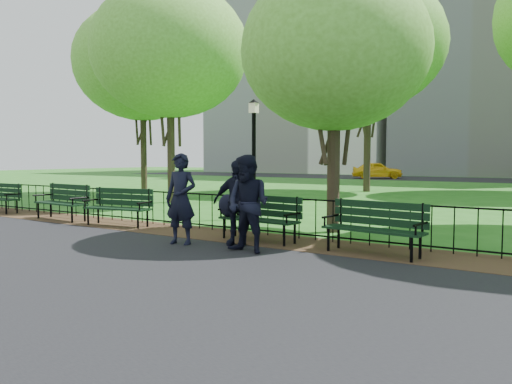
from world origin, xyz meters
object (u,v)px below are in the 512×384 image
Objects in this scene: park_bench_left_a at (120,203)px; lamppost at (254,154)px; park_bench_left_c at (0,194)px; tree_mid_w at (142,63)px; person_left at (181,199)px; tree_near_w at (170,51)px; person_mid at (248,204)px; person_right at (237,203)px; park_bench_main at (245,209)px; taxi at (377,170)px; tree_near_e at (335,51)px; park_bench_left_b at (64,198)px; park_bench_right_a at (376,222)px; tree_far_c at (369,44)px.

lamppost is (2.06, 3.20, 1.27)m from park_bench_left_a.
park_bench_left_c is 0.53× the size of lamppost.
park_bench_left_a is 13.00m from tree_mid_w.
tree_mid_w reaches higher than person_left.
tree_near_w reaches higher than person_mid.
park_bench_left_a is 1.12× the size of person_right.
tree_near_w is 4.57× the size of person_left.
park_bench_main is 0.73m from person_right.
lamppost is 0.84× the size of taxi.
park_bench_main is at bearing -2.67° from park_bench_left_c.
tree_mid_w reaches higher than park_bench_left_a.
tree_near_w is at bearing 156.76° from tree_near_e.
park_bench_left_b is at bearing -56.66° from tree_mid_w.
person_right reaches higher than park_bench_right_a.
person_left is (1.13, -4.42, -0.94)m from lamppost.
park_bench_main is 0.99× the size of park_bench_left_b.
tree_far_c is 18.91m from person_mid.
lamppost is 0.41× the size of tree_near_w.
park_bench_main is 3.96m from park_bench_left_a.
tree_far_c is (-3.28, 16.00, 6.87)m from park_bench_main.
park_bench_right_a is 33.49m from taxi.
person_left is 1.08× the size of person_right.
park_bench_left_a is at bearing -174.92° from park_bench_main.
tree_mid_w is 5.00× the size of person_mid.
park_bench_left_a is 31.77m from taxi.
lamppost reaches higher than park_bench_left_c.
tree_far_c reaches higher than tree_mid_w.
tree_near_e reaches higher than park_bench_right_a.
tree_near_w reaches higher than park_bench_right_a.
park_bench_left_b reaches higher than park_bench_left_a.
tree_near_w is at bearing 106.00° from park_bench_left_b.
tree_mid_w reaches higher than park_bench_left_c.
park_bench_left_b is (-6.22, -0.00, -0.03)m from park_bench_main.
park_bench_main is 0.32× the size of tree_near_e.
park_bench_left_c is at bearing 160.70° from person_right.
person_right is (-2.69, -0.59, 0.26)m from park_bench_right_a.
lamppost is 2.01× the size of person_right.
person_right reaches higher than park_bench_left_b.
tree_near_e is at bearing -72.45° from tree_far_c.
park_bench_main is 0.57× the size of lamppost.
person_left is at bearing -167.57° from person_right.
tree_near_w is 2.07× the size of taxi.
park_bench_main is 1.06× the size of person_left.
tree_near_w reaches higher than person_right.
person_left is (-1.88, -3.28, -3.33)m from tree_near_e.
tree_near_e is at bearing 172.78° from taxi.
park_bench_left_a is 1.06× the size of park_bench_left_c.
tree_mid_w is 0.84× the size of tree_far_c.
tree_far_c reaches higher than person_right.
taxi is (-0.74, 25.73, -5.19)m from tree_near_w.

